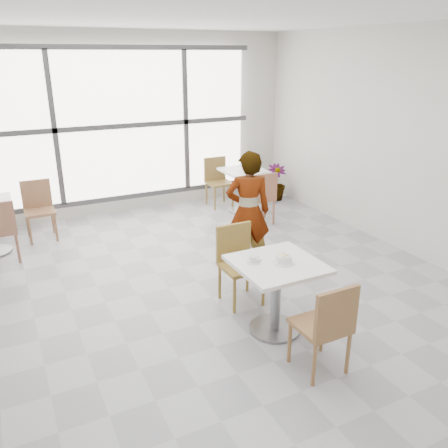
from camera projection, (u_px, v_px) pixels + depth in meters
name	position (u px, v px, depth m)	size (l,w,h in m)	color
floor	(212.00, 297.00, 5.29)	(7.00, 7.00, 0.00)	#9E9EA5
ceiling	(209.00, 11.00, 4.24)	(7.00, 7.00, 0.00)	white
wall_back	(123.00, 125.00, 7.70)	(6.00, 6.00, 0.00)	silver
wall_right	(419.00, 145.00, 6.02)	(7.00, 7.00, 0.00)	silver
window	(124.00, 126.00, 7.65)	(4.60, 0.07, 2.52)	white
main_table	(276.00, 284.00, 4.49)	(0.80, 0.80, 0.75)	white
chair_near	(327.00, 323.00, 3.87)	(0.42, 0.42, 0.87)	olive
chair_far	(238.00, 258.00, 5.10)	(0.42, 0.42, 0.87)	olive
oatmeal_bowl	(284.00, 258.00, 4.40)	(0.21, 0.21, 0.10)	white
coffee_cup	(254.00, 260.00, 4.40)	(0.16, 0.13, 0.07)	white
person	(248.00, 212.00, 5.77)	(0.56, 0.37, 1.54)	black
bg_table_right	(244.00, 184.00, 8.01)	(0.70, 0.70, 0.75)	white
bg_chair_left_far	(38.00, 206.00, 6.85)	(0.42, 0.42, 0.87)	#956747
bg_chair_right_near	(261.00, 195.00, 7.37)	(0.42, 0.42, 0.87)	#9D6347
bg_chair_right_far	(217.00, 178.00, 8.35)	(0.42, 0.42, 0.87)	olive
plant_right	(275.00, 182.00, 8.70)	(0.38, 0.38, 0.68)	#4E7734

